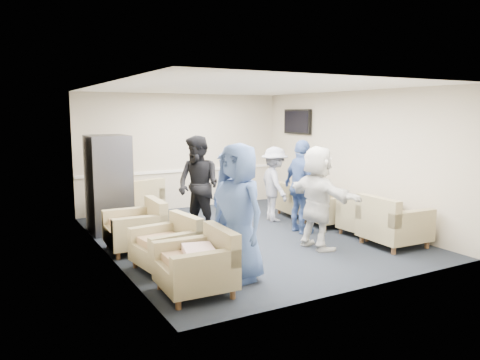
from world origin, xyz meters
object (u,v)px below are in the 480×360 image
armchair_right_far (296,202)px  armchair_corner (136,202)px  armchair_left_mid (169,247)px  armchair_right_near (392,225)px  person_back_left (198,186)px  person_mid_left (225,200)px  person_front_right (318,198)px  armchair_left_far (138,229)px  person_mid_right (302,187)px  vending_machine (109,184)px  person_back_right (275,184)px  armchair_left_near (200,267)px  armchair_right_midnear (364,219)px  armchair_right_midfar (327,209)px  person_front_left (239,212)px

armchair_right_far → armchair_corner: (-3.25, 1.26, 0.07)m
armchair_left_mid → armchair_right_far: armchair_left_mid is taller
armchair_right_near → person_back_left: size_ratio=0.52×
armchair_corner → armchair_right_far: bearing=142.1°
person_mid_left → person_front_right: (1.32, -0.78, 0.05)m
armchair_left_far → armchair_right_near: size_ratio=0.95×
armchair_left_mid → person_mid_left: (1.21, 0.57, 0.49)m
armchair_left_mid → person_mid_right: person_mid_right is taller
vending_machine → armchair_left_mid: bearing=-85.1°
armchair_left_far → armchair_right_far: bearing=105.4°
armchair_left_far → person_back_right: size_ratio=0.59×
person_front_right → person_back_right: bearing=-16.5°
person_back_left → person_front_right: person_back_left is taller
person_back_right → person_mid_right: (-0.09, -1.06, 0.10)m
armchair_corner → vending_machine: size_ratio=0.64×
vending_machine → person_mid_left: size_ratio=1.13×
armchair_left_near → armchair_right_midnear: 3.98m
armchair_right_midnear → vending_machine: bearing=54.1°
armchair_right_midfar → armchair_right_near: bearing=-175.8°
armchair_right_near → armchair_right_midnear: armchair_right_near is taller
armchair_right_midnear → person_front_left: person_front_left is taller
person_front_left → armchair_right_far: bearing=121.4°
armchair_right_midnear → armchair_right_midfar: (-0.11, 0.95, 0.02)m
person_front_left → person_mid_right: person_front_left is taller
armchair_right_near → person_back_left: (-2.57, 2.27, 0.55)m
person_front_left → person_mid_left: 1.55m
armchair_right_midfar → person_mid_left: person_mid_left is taller
armchair_corner → person_back_right: (2.53, -1.48, 0.40)m
armchair_left_near → armchair_right_midnear: armchair_left_near is taller
armchair_left_mid → person_back_right: (3.02, 1.83, 0.45)m
person_front_left → person_front_right: bearing=97.5°
person_mid_left → person_back_right: (1.80, 1.26, -0.03)m
armchair_right_far → person_mid_right: bearing=153.7°
armchair_left_mid → armchair_left_far: bearing=179.0°
armchair_left_mid → person_back_right: size_ratio=0.59×
armchair_right_midfar → person_front_left: bearing=125.2°
person_mid_left → armchair_corner: bearing=-172.3°
armchair_left_far → person_mid_left: bearing=69.4°
person_back_left → armchair_corner: bearing=176.4°
armchair_left_near → armchair_right_midfar: armchair_left_near is taller
armchair_left_mid → person_front_left: bearing=30.5°
armchair_left_near → armchair_left_far: 2.20m
armchair_right_near → person_back_right: person_back_right is taller
armchair_right_near → armchair_right_midnear: bearing=-5.2°
armchair_left_far → person_front_right: person_front_right is taller
vending_machine → person_front_left: (0.90, -3.48, 0.01)m
armchair_left_far → vending_machine: (-0.11, 1.48, 0.57)m
armchair_right_near → armchair_right_far: bearing=2.0°
vending_machine → person_back_left: person_back_left is taller
armchair_right_far → person_front_left: bearing=139.7°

